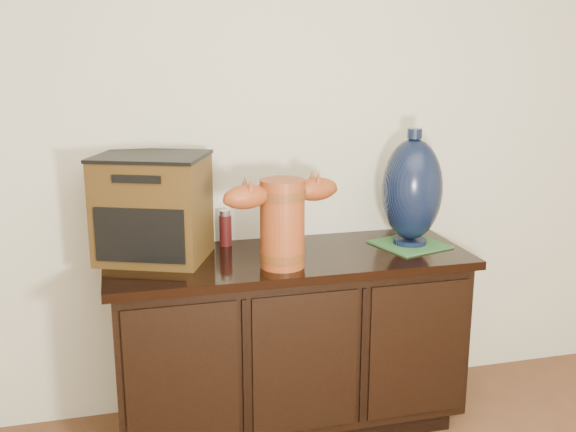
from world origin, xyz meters
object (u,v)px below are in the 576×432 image
object	(u,v)px
spray_can	(225,228)
tv_radio	(153,207)
terracotta_vessel	(282,218)
lamp_base	(412,190)
sideboard	(289,340)

from	to	relation	value
spray_can	tv_radio	bearing A→B (deg)	-160.21
tv_radio	spray_can	xyz separation A→B (m)	(0.30, 0.11, -0.13)
terracotta_vessel	lamp_base	world-z (taller)	lamp_base
terracotta_vessel	spray_can	distance (m)	0.39
sideboard	spray_can	size ratio (longest dim) A/B	9.55
lamp_base	sideboard	bearing A→B (deg)	-178.85
tv_radio	lamp_base	xyz separation A→B (m)	(1.06, -0.09, 0.03)
tv_radio	terracotta_vessel	bearing A→B (deg)	-3.89
terracotta_vessel	lamp_base	distance (m)	0.61
sideboard	terracotta_vessel	distance (m)	0.58
sideboard	terracotta_vessel	size ratio (longest dim) A/B	3.04
tv_radio	sideboard	bearing A→B (deg)	11.80
spray_can	lamp_base	bearing A→B (deg)	-14.49
lamp_base	spray_can	size ratio (longest dim) A/B	3.18
sideboard	lamp_base	xyz separation A→B (m)	(0.53, 0.01, 0.61)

